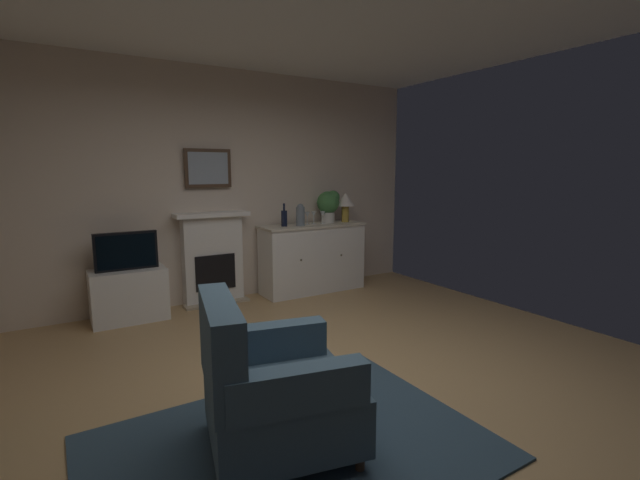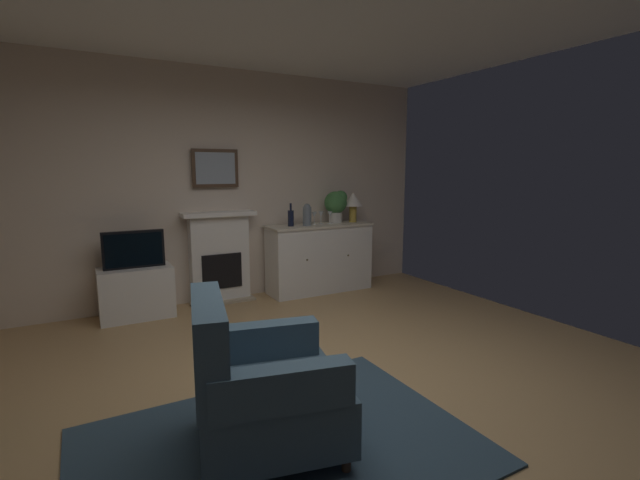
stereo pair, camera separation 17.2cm
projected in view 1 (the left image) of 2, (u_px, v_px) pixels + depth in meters
ground_plane at (348, 395)px, 3.25m from camera, size 5.53×5.54×0.10m
wall_rear at (219, 187)px, 5.33m from camera, size 5.53×0.06×2.78m
area_rug at (292, 448)px, 2.54m from camera, size 2.22×1.60×0.02m
fireplace_unit at (213, 258)px, 5.28m from camera, size 0.87×0.30×1.10m
framed_picture at (208, 168)px, 5.15m from camera, size 0.55×0.04×0.45m
sideboard_cabinet at (312, 258)px, 5.81m from camera, size 1.40×0.49×0.89m
table_lamp at (345, 201)px, 5.96m from camera, size 0.26×0.26×0.40m
wine_bottle at (284, 218)px, 5.51m from camera, size 0.08×0.08×0.29m
wine_glass_left at (307, 215)px, 5.70m from camera, size 0.07×0.07×0.16m
wine_glass_center at (314, 215)px, 5.77m from camera, size 0.07×0.07×0.16m
wine_glass_right at (323, 214)px, 5.79m from camera, size 0.07×0.07×0.16m
vase_decorative at (300, 215)px, 5.57m from camera, size 0.11×0.11×0.28m
tv_cabinet at (129, 295)px, 4.68m from camera, size 0.75×0.42×0.56m
tv_set at (126, 251)px, 4.59m from camera, size 0.62×0.07×0.40m
potted_plant_small at (329, 204)px, 5.88m from camera, size 0.30×0.30×0.43m
armchair at (270, 389)px, 2.46m from camera, size 0.95×0.92×0.92m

